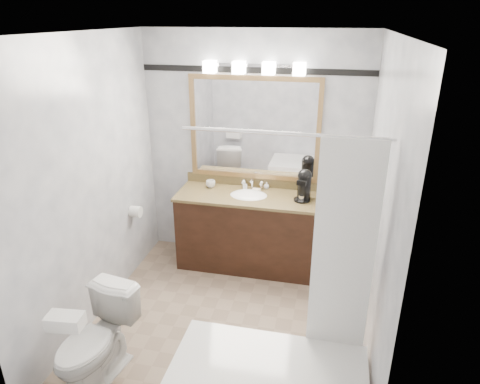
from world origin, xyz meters
name	(u,v)px	position (x,y,z in m)	size (l,w,h in m)	color
room	(224,197)	(0.00, 0.00, 1.25)	(2.42, 2.62, 2.52)	#8C755F
vanity	(248,229)	(0.00, 1.02, 0.44)	(1.53, 0.58, 0.97)	black
mirror	(254,129)	(0.00, 1.28, 1.50)	(1.40, 0.04, 1.10)	#A27B49
vanity_light_bar	(254,67)	(0.00, 1.23, 2.13)	(1.02, 0.14, 0.12)	silver
accent_stripe	(255,70)	(0.00, 1.29, 2.10)	(2.40, 0.01, 0.06)	black
tp_roll	(136,212)	(-1.14, 0.66, 0.70)	(0.12, 0.12, 0.11)	white
toilet	(95,342)	(-0.79, -0.85, 0.36)	(0.40, 0.70, 0.72)	white
tissue_box	(65,321)	(-0.79, -1.12, 0.77)	(0.24, 0.13, 0.10)	white
coffee_maker	(304,184)	(0.57, 1.04, 1.02)	(0.17, 0.21, 0.32)	black
cup_left	(211,184)	(-0.45, 1.14, 0.89)	(0.10, 0.10, 0.08)	white
soap_bottle_a	(245,186)	(-0.07, 1.16, 0.90)	(0.04, 0.04, 0.09)	white
soap_bottle_b	(266,185)	(0.15, 1.23, 0.89)	(0.06, 0.06, 0.07)	white
soap_bar	(256,190)	(0.06, 1.13, 0.86)	(0.09, 0.05, 0.03)	beige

